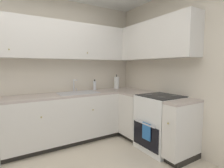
# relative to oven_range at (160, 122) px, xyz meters

# --- Properties ---
(wall_back) EXTENTS (4.05, 0.05, 2.59)m
(wall_back) POSITION_rel_oven_range_xyz_m (-1.70, 1.39, 0.85)
(wall_back) COLOR beige
(wall_back) RESTS_ON ground_plane
(wall_right) EXTENTS (0.05, 3.56, 2.59)m
(wall_right) POSITION_rel_oven_range_xyz_m (0.31, -0.37, 0.85)
(wall_right) COLOR beige
(wall_right) RESTS_ON ground_plane
(lower_cabinets_back) EXTENTS (1.93, 0.62, 0.85)m
(lower_cabinets_back) POSITION_rel_oven_range_xyz_m (-1.28, 1.06, -0.02)
(lower_cabinets_back) COLOR silver
(lower_cabinets_back) RESTS_ON ground_plane
(countertop_back) EXTENTS (3.13, 0.60, 0.03)m
(countertop_back) POSITION_rel_oven_range_xyz_m (-1.29, 1.06, 0.42)
(countertop_back) COLOR #B7A89E
(countertop_back) RESTS_ON lower_cabinets_back
(lower_cabinets_right) EXTENTS (0.62, 1.31, 0.85)m
(lower_cabinets_right) POSITION_rel_oven_range_xyz_m (-0.02, 0.20, -0.02)
(lower_cabinets_right) COLOR silver
(lower_cabinets_right) RESTS_ON ground_plane
(countertop_right) EXTENTS (0.60, 1.31, 0.03)m
(countertop_right) POSITION_rel_oven_range_xyz_m (-0.02, 0.20, 0.42)
(countertop_right) COLOR #B7A89E
(countertop_right) RESTS_ON lower_cabinets_right
(oven_range) EXTENTS (0.68, 0.62, 1.03)m
(oven_range) POSITION_rel_oven_range_xyz_m (0.00, 0.00, 0.00)
(oven_range) COLOR white
(oven_range) RESTS_ON ground_plane
(upper_cabinets_back) EXTENTS (2.81, 0.34, 0.65)m
(upper_cabinets_back) POSITION_rel_oven_range_xyz_m (-1.45, 1.20, 1.37)
(upper_cabinets_back) COLOR silver
(upper_cabinets_right) EXTENTS (0.32, 1.86, 0.65)m
(upper_cabinets_right) POSITION_rel_oven_range_xyz_m (0.12, 0.43, 1.37)
(upper_cabinets_right) COLOR silver
(sink) EXTENTS (0.71, 0.40, 0.10)m
(sink) POSITION_rel_oven_range_xyz_m (-1.02, 1.03, 0.39)
(sink) COLOR #B7B7BC
(sink) RESTS_ON countertop_back
(faucet) EXTENTS (0.07, 0.16, 0.24)m
(faucet) POSITION_rel_oven_range_xyz_m (-1.01, 1.24, 0.57)
(faucet) COLOR silver
(faucet) RESTS_ON countertop_back
(soap_bottle) EXTENTS (0.06, 0.06, 0.21)m
(soap_bottle) POSITION_rel_oven_range_xyz_m (-0.58, 1.24, 0.53)
(soap_bottle) COLOR silver
(soap_bottle) RESTS_ON countertop_back
(paper_towel_roll) EXTENTS (0.11, 0.11, 0.31)m
(paper_towel_roll) POSITION_rel_oven_range_xyz_m (-0.06, 1.22, 0.56)
(paper_towel_roll) COLOR white
(paper_towel_roll) RESTS_ON countertop_back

